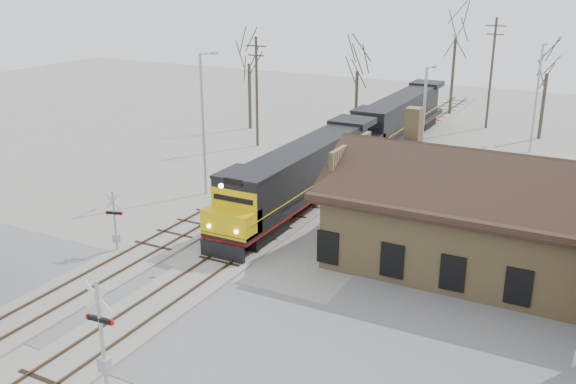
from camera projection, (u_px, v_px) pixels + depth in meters
name	position (u px, v px, depth m)	size (l,w,h in m)	color
ground	(146.00, 313.00, 29.46)	(140.00, 140.00, 0.00)	#A6A096
road	(146.00, 312.00, 29.46)	(60.00, 9.00, 0.03)	slate
track_main	(295.00, 210.00, 42.00)	(3.40, 90.00, 0.24)	#A6A096
track_siding	(237.00, 200.00, 43.98)	(3.40, 90.00, 0.24)	#A6A096
depot	(473.00, 224.00, 33.44)	(15.20, 9.31, 7.90)	#9E7F52
locomotive_lead	(299.00, 176.00, 41.73)	(2.92, 19.59, 4.35)	black
locomotive_trailing	(398.00, 118.00, 58.36)	(2.92, 19.59, 4.12)	black
crossbuck_near	(102.00, 340.00, 23.48)	(1.27, 0.33, 4.46)	#A5A8AD
crossbuck_far	(115.00, 223.00, 35.44)	(0.99, 0.38, 3.53)	#A5A8AD
streetlight_a	(204.00, 118.00, 43.80)	(0.25, 2.04, 9.81)	#A5A8AD
streetlight_b	(423.00, 131.00, 41.39)	(0.25, 2.04, 9.26)	#A5A8AD
streetlight_c	(537.00, 93.00, 54.54)	(0.25, 2.04, 9.28)	#A5A8AD
utility_pole_a	(257.00, 90.00, 56.46)	(2.00, 0.24, 9.66)	#382D23
utility_pole_b	(491.00, 72.00, 62.93)	(2.00, 0.24, 10.83)	#382D23
tree_a	(249.00, 53.00, 62.20)	(4.29, 4.29, 10.52)	#382D23
tree_b	(358.00, 61.00, 60.70)	(3.98, 3.98, 9.75)	#382D23
tree_c	(457.00, 25.00, 68.02)	(5.50, 5.50, 13.48)	#382D23
tree_d	(548.00, 62.00, 58.32)	(4.08, 4.08, 10.00)	#382D23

